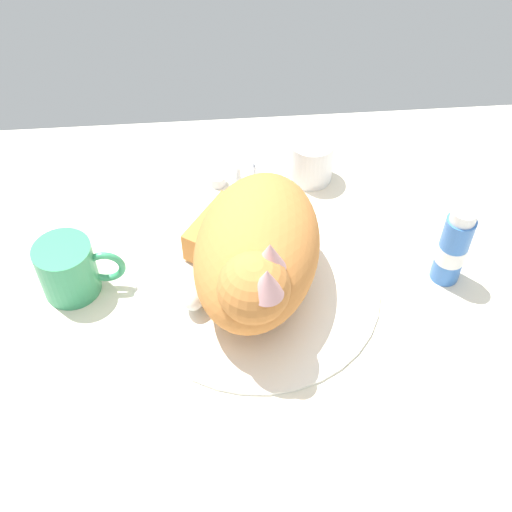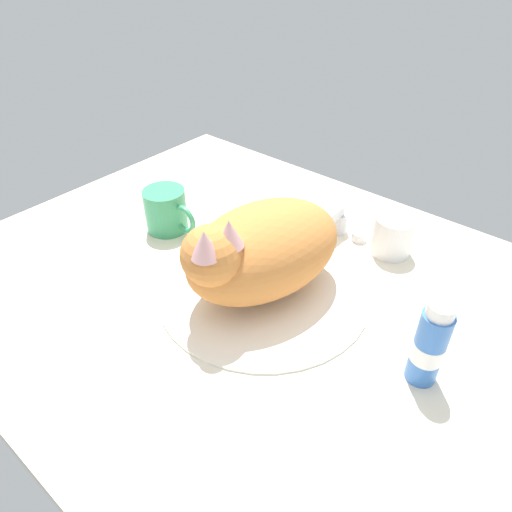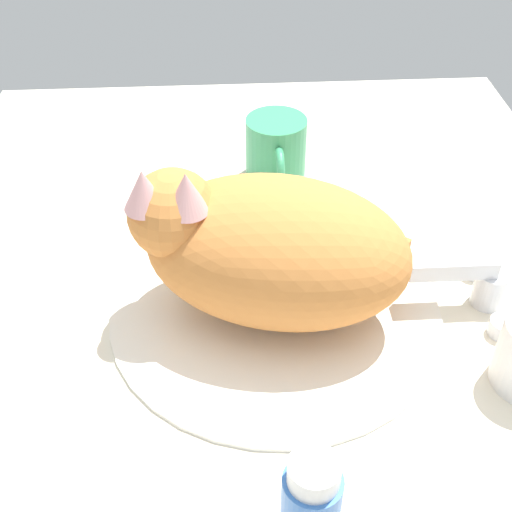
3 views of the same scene
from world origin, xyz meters
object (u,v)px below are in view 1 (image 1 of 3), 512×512
Objects in this scene: faucet at (246,175)px; coffee_mug at (69,269)px; cat at (255,253)px; toothpaste_bottle at (454,249)px; rinse_cup at (311,160)px.

coffee_mug is at bearing -143.50° from faucet.
cat reaches higher than toothpaste_bottle.
toothpaste_bottle reaches higher than faucet.
toothpaste_bottle is (28.03, 0.58, -2.49)cm from cat.
faucet is 11.19cm from rinse_cup.
toothpaste_bottle is at bearing 1.19° from cat.
rinse_cup is (11.00, 1.86, 0.89)cm from faucet.
cat reaches higher than coffee_mug.
coffee_mug is 43.01cm from rinse_cup.
rinse_cup is at bearing 9.59° from faucet.
faucet is at bearing 141.35° from toothpaste_bottle.
faucet is at bearing -170.41° from rinse_cup.
coffee_mug is 54.05cm from toothpaste_bottle.
rinse_cup reaches higher than faucet.
cat is 27.51cm from rinse_cup.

